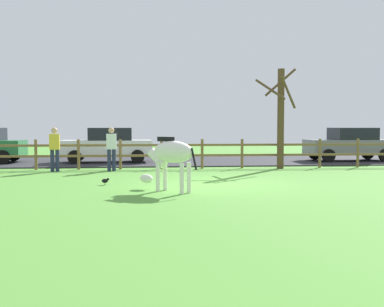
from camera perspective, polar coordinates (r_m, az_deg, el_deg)
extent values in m
plane|color=#549338|center=(13.58, 2.58, -3.77)|extent=(60.00, 60.00, 0.00)
cube|color=#2D2D33|center=(22.78, -0.67, -0.81)|extent=(28.00, 7.40, 0.05)
cylinder|color=brown|center=(18.87, -18.56, -0.14)|extent=(0.11, 0.11, 1.17)
cylinder|color=brown|center=(18.57, -13.72, -0.12)|extent=(0.11, 0.11, 1.17)
cylinder|color=brown|center=(18.40, -8.75, -0.09)|extent=(0.11, 0.11, 1.17)
cylinder|color=brown|center=(18.38, -3.74, -0.06)|extent=(0.11, 0.11, 1.17)
cylinder|color=brown|center=(18.50, 1.25, -0.04)|extent=(0.11, 0.11, 1.17)
cylinder|color=brown|center=(18.75, 6.14, -0.01)|extent=(0.11, 0.11, 1.17)
cylinder|color=brown|center=(19.14, 10.87, 0.02)|extent=(0.11, 0.11, 1.17)
cylinder|color=brown|center=(19.65, 15.38, 0.04)|extent=(0.11, 0.11, 1.17)
cylinder|color=brown|center=(20.28, 19.63, 0.07)|extent=(0.11, 0.11, 1.17)
cube|color=brown|center=(18.43, -1.24, -0.23)|extent=(20.92, 0.06, 0.09)
cube|color=brown|center=(18.40, -1.24, 1.05)|extent=(20.92, 0.06, 0.09)
cylinder|color=#513A23|center=(18.77, 10.80, 4.17)|extent=(0.27, 0.27, 3.94)
cylinder|color=#513A23|center=(18.56, 11.71, 7.32)|extent=(0.76, 0.52, 1.23)
cylinder|color=#513A23|center=(19.45, 10.75, 8.54)|extent=(1.24, 0.37, 1.13)
cylinder|color=#513A23|center=(18.28, 9.53, 7.76)|extent=(0.93, 1.20, 0.88)
ellipsoid|color=white|center=(11.83, -2.32, 0.20)|extent=(1.23, 1.20, 0.56)
cylinder|color=white|center=(12.04, -4.19, -2.81)|extent=(0.11, 0.11, 0.78)
cylinder|color=white|center=(12.25, -3.31, -2.71)|extent=(0.11, 0.11, 0.78)
cylinder|color=white|center=(11.52, -1.25, -3.09)|extent=(0.11, 0.11, 0.78)
cylinder|color=white|center=(11.74, -0.38, -2.97)|extent=(0.11, 0.11, 0.78)
cylinder|color=white|center=(12.19, -4.20, -0.59)|extent=(0.59, 0.58, 0.51)
ellipsoid|color=white|center=(12.53, -5.61, -3.09)|extent=(0.46, 0.45, 0.24)
cube|color=black|center=(11.98, -3.23, 1.77)|extent=(0.43, 0.42, 0.12)
cylinder|color=black|center=(11.42, 0.24, -0.67)|extent=(0.17, 0.17, 0.54)
cylinder|color=black|center=(13.61, -10.61, -3.68)|extent=(0.01, 0.01, 0.06)
cylinder|color=black|center=(13.57, -10.62, -3.70)|extent=(0.01, 0.01, 0.06)
ellipsoid|color=black|center=(13.57, -10.62, -3.31)|extent=(0.18, 0.10, 0.12)
sphere|color=black|center=(13.56, -10.24, -3.10)|extent=(0.07, 0.07, 0.07)
cube|color=slate|center=(23.21, 18.68, 0.76)|extent=(4.01, 1.73, 0.70)
cube|color=black|center=(23.25, 19.04, 2.31)|extent=(1.91, 1.58, 0.56)
cylinder|color=black|center=(21.91, 16.37, -0.26)|extent=(0.60, 0.18, 0.60)
cylinder|color=black|center=(23.49, 14.80, 0.00)|extent=(0.60, 0.18, 0.60)
cylinder|color=black|center=(24.57, 20.70, 0.04)|extent=(0.60, 0.18, 0.60)
cylinder|color=black|center=(21.72, -22.14, -0.40)|extent=(0.60, 0.18, 0.60)
cylinder|color=black|center=(23.35, -20.96, -0.13)|extent=(0.60, 0.18, 0.60)
cube|color=white|center=(21.45, -10.36, 0.68)|extent=(4.08, 1.90, 0.70)
cube|color=black|center=(21.42, -9.98, 2.37)|extent=(1.98, 1.66, 0.56)
cylinder|color=black|center=(20.71, -14.17, -0.43)|extent=(0.61, 0.21, 0.60)
cylinder|color=black|center=(22.40, -13.73, -0.14)|extent=(0.61, 0.21, 0.60)
cylinder|color=black|center=(20.62, -6.68, -0.37)|extent=(0.61, 0.21, 0.60)
cylinder|color=black|center=(22.31, -6.81, -0.09)|extent=(0.61, 0.21, 0.60)
cylinder|color=#232847|center=(17.73, -10.11, -0.81)|extent=(0.14, 0.14, 0.82)
cylinder|color=#232847|center=(17.72, -9.53, -0.80)|extent=(0.14, 0.14, 0.82)
cube|color=silver|center=(17.69, -9.84, 1.46)|extent=(0.36, 0.23, 0.58)
sphere|color=tan|center=(17.68, -9.85, 2.82)|extent=(0.22, 0.22, 0.22)
cylinder|color=#232847|center=(17.97, -16.73, -0.84)|extent=(0.14, 0.14, 0.82)
cylinder|color=#232847|center=(17.95, -16.15, -0.84)|extent=(0.14, 0.14, 0.82)
cube|color=gold|center=(17.93, -16.48, 1.39)|extent=(0.38, 0.25, 0.58)
sphere|color=tan|center=(17.92, -16.50, 2.73)|extent=(0.22, 0.22, 0.22)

